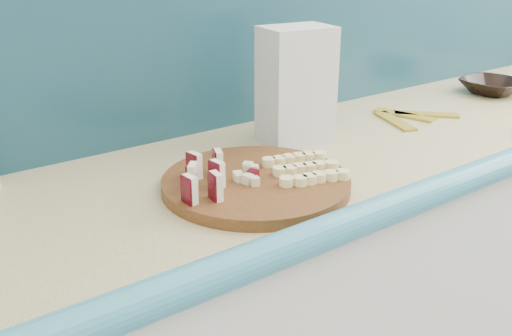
% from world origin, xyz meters
% --- Properties ---
extents(kitchen_counter, '(2.20, 0.63, 0.91)m').
position_xyz_m(kitchen_counter, '(0.10, 1.50, 0.46)').
color(kitchen_counter, white).
rests_on(kitchen_counter, ground).
extents(backsplash, '(2.20, 0.02, 0.50)m').
position_xyz_m(backsplash, '(0.10, 1.79, 1.16)').
color(backsplash, teal).
rests_on(backsplash, kitchen_counter).
extents(cutting_board, '(0.46, 0.46, 0.02)m').
position_xyz_m(cutting_board, '(-0.29, 1.42, 0.92)').
color(cutting_board, '#44270E').
rests_on(cutting_board, kitchen_counter).
extents(apple_wedges, '(0.13, 0.14, 0.05)m').
position_xyz_m(apple_wedges, '(-0.39, 1.43, 0.96)').
color(apple_wedges, '#FDEFCA').
rests_on(apple_wedges, cutting_board).
extents(apple_chunks, '(0.05, 0.06, 0.02)m').
position_xyz_m(apple_chunks, '(-0.31, 1.42, 0.94)').
color(apple_chunks, beige).
rests_on(apple_chunks, cutting_board).
extents(banana_slices, '(0.17, 0.17, 0.02)m').
position_xyz_m(banana_slices, '(-0.19, 1.38, 0.94)').
color(banana_slices, '#FEF19B').
rests_on(banana_slices, cutting_board).
extents(brown_bowl, '(0.21, 0.21, 0.05)m').
position_xyz_m(brown_bowl, '(0.74, 1.57, 0.93)').
color(brown_bowl, black).
rests_on(brown_bowl, kitchen_counter).
extents(flour_bag, '(0.17, 0.13, 0.27)m').
position_xyz_m(flour_bag, '(-0.05, 1.59, 1.05)').
color(flour_bag, silver).
rests_on(flour_bag, kitchen_counter).
extents(banana_peel, '(0.24, 0.20, 0.01)m').
position_xyz_m(banana_peel, '(0.33, 1.55, 0.91)').
color(banana_peel, gold).
rests_on(banana_peel, kitchen_counter).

